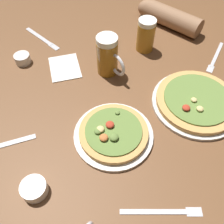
{
  "coord_description": "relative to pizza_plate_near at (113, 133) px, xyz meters",
  "views": [
    {
      "loc": [
        0.05,
        -0.53,
        0.72
      ],
      "look_at": [
        0.0,
        0.0,
        0.02
      ],
      "focal_mm": 40.03,
      "sensor_mm": 36.0,
      "label": 1
    }
  ],
  "objects": [
    {
      "name": "ground_plane",
      "position": [
        -0.01,
        0.09,
        -0.03
      ],
      "size": [
        2.4,
        2.4,
        0.03
      ],
      "primitive_type": "cube",
      "color": "brown"
    },
    {
      "name": "beer_mug_pale",
      "position": [
        0.09,
        0.48,
        0.05
      ],
      "size": [
        0.08,
        0.13,
        0.14
      ],
      "color": "#B27A23",
      "rests_on": "ground_plane"
    },
    {
      "name": "knife_spare",
      "position": [
        -0.38,
        0.5,
        -0.01
      ],
      "size": [
        0.2,
        0.16,
        0.01
      ],
      "color": "silver",
      "rests_on": "ground_plane"
    },
    {
      "name": "pizza_plate_far",
      "position": [
        0.29,
        0.17,
        -0.0
      ],
      "size": [
        0.32,
        0.32,
        0.05
      ],
      "color": "silver",
      "rests_on": "ground_plane"
    },
    {
      "name": "fork_left",
      "position": [
        0.16,
        -0.23,
        -0.01
      ],
      "size": [
        0.23,
        0.04,
        0.01
      ],
      "color": "silver",
      "rests_on": "ground_plane"
    },
    {
      "name": "ramekin_butter",
      "position": [
        -0.21,
        -0.21,
        0.0
      ],
      "size": [
        0.08,
        0.08,
        0.04
      ],
      "primitive_type": "cylinder",
      "color": "white",
      "rests_on": "ground_plane"
    },
    {
      "name": "ramekin_sauce",
      "position": [
        -0.42,
        0.33,
        0.0
      ],
      "size": [
        0.07,
        0.07,
        0.04
      ],
      "primitive_type": "cylinder",
      "color": "silver",
      "rests_on": "ground_plane"
    },
    {
      "name": "knife_right",
      "position": [
        -0.36,
        -0.07,
        -0.01
      ],
      "size": [
        0.2,
        0.11,
        0.01
      ],
      "color": "silver",
      "rests_on": "ground_plane"
    },
    {
      "name": "napkin_folded",
      "position": [
        -0.24,
        0.31,
        -0.01
      ],
      "size": [
        0.17,
        0.19,
        0.01
      ],
      "primitive_type": "cube",
      "rotation": [
        0.0,
        0.0,
        0.36
      ],
      "color": "white",
      "rests_on": "ground_plane"
    },
    {
      "name": "pizza_plate_near",
      "position": [
        0.0,
        0.0,
        0.0
      ],
      "size": [
        0.27,
        0.27,
        0.05
      ],
      "color": "silver",
      "rests_on": "ground_plane"
    },
    {
      "name": "beer_mug_dark",
      "position": [
        -0.05,
        0.31,
        0.06
      ],
      "size": [
        0.11,
        0.12,
        0.17
      ],
      "color": "#9E6619",
      "rests_on": "ground_plane"
    },
    {
      "name": "fork_spare",
      "position": [
        0.4,
        0.44,
        -0.01
      ],
      "size": [
        0.1,
        0.21,
        0.01
      ],
      "color": "silver",
      "rests_on": "ground_plane"
    },
    {
      "name": "diner_arm",
      "position": [
        0.19,
        0.67,
        0.03
      ],
      "size": [
        0.31,
        0.24,
        0.09
      ],
      "color": "#936B4C",
      "rests_on": "ground_plane"
    }
  ]
}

